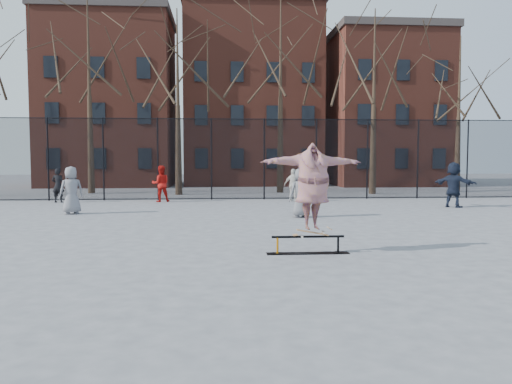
{
  "coord_description": "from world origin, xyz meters",
  "views": [
    {
      "loc": [
        -1.02,
        -11.57,
        2.09
      ],
      "look_at": [
        -0.06,
        1.5,
        1.17
      ],
      "focal_mm": 35.0,
      "sensor_mm": 36.0,
      "label": 1
    }
  ],
  "objects": [
    {
      "name": "ground",
      "position": [
        0.0,
        0.0,
        0.0
      ],
      "size": [
        100.0,
        100.0,
        0.0
      ],
      "primitive_type": "plane",
      "color": "#5E5D62"
    },
    {
      "name": "tree_row",
      "position": [
        -0.25,
        17.15,
        7.36
      ],
      "size": [
        33.66,
        7.46,
        10.67
      ],
      "color": "black",
      "rests_on": "ground"
    },
    {
      "name": "bystander_black",
      "position": [
        -8.45,
        12.0,
        0.79
      ],
      "size": [
        0.62,
        0.44,
        1.58
      ],
      "primitive_type": "imported",
      "rotation": [
        0.0,
        0.0,
        3.03
      ],
      "color": "black",
      "rests_on": "ground"
    },
    {
      "name": "rowhouses",
      "position": [
        0.72,
        26.0,
        6.06
      ],
      "size": [
        29.0,
        7.0,
        13.0
      ],
      "color": "maroon",
      "rests_on": "ground"
    },
    {
      "name": "fence",
      "position": [
        -0.01,
        13.0,
        2.05
      ],
      "size": [
        34.03,
        0.07,
        4.0
      ],
      "color": "black",
      "rests_on": "ground"
    },
    {
      "name": "skater",
      "position": [
        0.99,
        -0.97,
        1.42
      ],
      "size": [
        2.37,
        0.99,
        1.87
      ],
      "primitive_type": "imported",
      "rotation": [
        0.0,
        0.0,
        0.16
      ],
      "color": "#4B317B",
      "rests_on": "skateboard"
    },
    {
      "name": "bystander_white",
      "position": [
        2.49,
        11.82,
        0.77
      ],
      "size": [
        0.98,
        0.68,
        1.54
      ],
      "primitive_type": "imported",
      "rotation": [
        0.0,
        0.0,
        2.77
      ],
      "color": "silver",
      "rests_on": "ground"
    },
    {
      "name": "bystander_navy",
      "position": [
        8.74,
        8.52,
        0.95
      ],
      "size": [
        1.59,
        1.68,
        1.9
      ],
      "primitive_type": "imported",
      "rotation": [
        0.0,
        0.0,
        2.3
      ],
      "color": "#181F30",
      "rests_on": "ground"
    },
    {
      "name": "skate_rail",
      "position": [
        0.89,
        -0.97,
        0.15
      ],
      "size": [
        1.8,
        0.27,
        0.4
      ],
      "color": "black",
      "rests_on": "ground"
    },
    {
      "name": "bystander_grey",
      "position": [
        -6.45,
        7.15,
        0.88
      ],
      "size": [
        1.02,
        0.91,
        1.76
      ],
      "primitive_type": "imported",
      "rotation": [
        0.0,
        0.0,
        3.66
      ],
      "color": "slate",
      "rests_on": "ground"
    },
    {
      "name": "bystander_red",
      "position": [
        -3.76,
        12.0,
        0.85
      ],
      "size": [
        0.93,
        0.79,
        1.7
      ],
      "primitive_type": "imported",
      "rotation": [
        0.0,
        0.0,
        3.33
      ],
      "color": "#B71410",
      "rests_on": "ground"
    },
    {
      "name": "bystander_extra",
      "position": [
        1.81,
        5.53,
        0.86
      ],
      "size": [
        0.94,
        0.71,
        1.73
      ],
      "primitive_type": "imported",
      "rotation": [
        0.0,
        0.0,
        3.35
      ],
      "color": "slate",
      "rests_on": "ground"
    },
    {
      "name": "skateboard",
      "position": [
        0.99,
        -0.97,
        0.44
      ],
      "size": [
        0.75,
        0.18,
        0.09
      ],
      "primitive_type": null,
      "color": "#9E6A3F",
      "rests_on": "skate_rail"
    }
  ]
}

